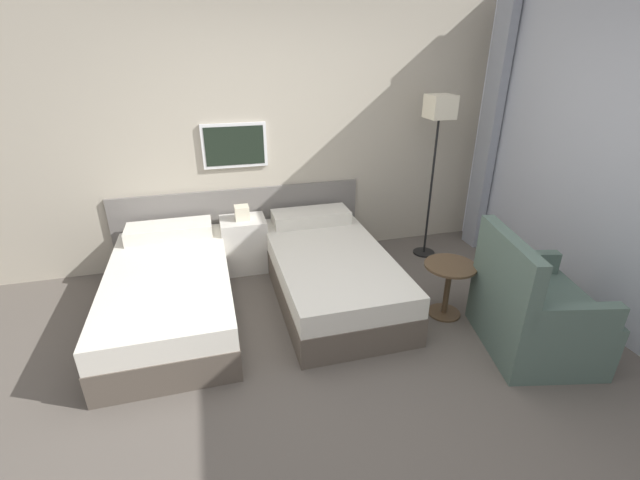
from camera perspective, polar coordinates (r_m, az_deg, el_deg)
ground_plane at (r=3.26m, az=2.36°, el=-17.04°), size 16.00×16.00×0.00m
wall_headboard at (r=4.52m, az=-5.74°, el=13.52°), size 10.00×0.10×2.70m
bed_near_door at (r=3.91m, az=-19.31°, el=-6.53°), size 1.00×1.91×0.58m
bed_near_window at (r=4.02m, az=1.24°, el=-4.12°), size 1.00×1.91×0.58m
nightstand at (r=4.50m, az=-10.05°, el=-0.42°), size 0.45×0.37×0.70m
floor_lamp at (r=4.58m, az=15.52°, el=14.94°), size 0.25×0.25×1.72m
side_table at (r=3.82m, az=16.76°, el=-5.10°), size 0.43×0.43×0.49m
armchair at (r=3.68m, az=26.51°, el=-8.79°), size 0.91×1.01×0.94m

